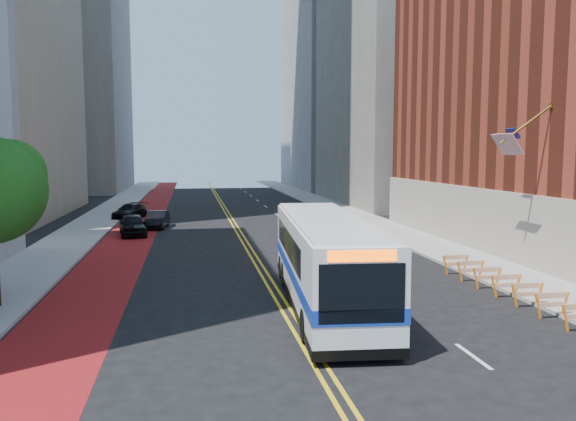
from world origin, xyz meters
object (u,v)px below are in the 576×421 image
(transit_bus, at_px, (325,259))
(car_a, at_px, (133,225))
(car_b, at_px, (157,219))
(car_c, at_px, (130,211))

(transit_bus, xyz_separation_m, car_a, (-9.65, 21.33, -1.11))
(car_b, xyz_separation_m, car_c, (-2.91, 7.07, -0.01))
(car_b, bearing_deg, car_a, -106.44)
(car_c, bearing_deg, transit_bus, -52.85)
(transit_bus, height_order, car_c, transit_bus)
(car_b, bearing_deg, car_c, 118.44)
(car_a, xyz_separation_m, car_b, (1.59, 3.84, -0.10))
(transit_bus, relative_size, car_c, 2.82)
(car_a, distance_m, car_b, 4.16)
(car_c, bearing_deg, car_a, -64.72)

